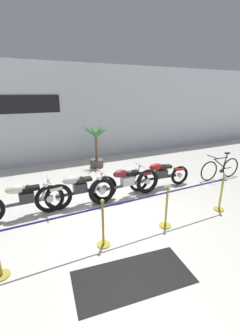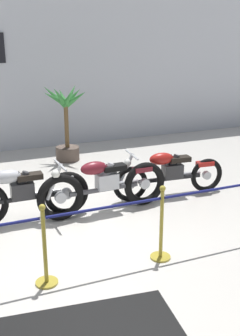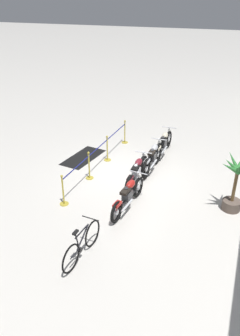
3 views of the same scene
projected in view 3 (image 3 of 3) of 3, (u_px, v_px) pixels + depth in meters
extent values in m
plane|color=silver|center=(131.00, 174.00, 12.06)|extent=(120.00, 120.00, 0.00)
torus|color=black|center=(168.00, 139.00, 14.03)|extent=(0.74, 0.12, 0.74)
torus|color=black|center=(157.00, 154.00, 12.69)|extent=(0.74, 0.12, 0.74)
cylinder|color=silver|center=(168.00, 139.00, 14.03)|extent=(0.17, 0.08, 0.17)
cylinder|color=silver|center=(157.00, 154.00, 12.69)|extent=(0.17, 0.08, 0.17)
cylinder|color=silver|center=(169.00, 132.00, 13.97)|extent=(0.30, 0.06, 0.59)
cube|color=#2D2D30|center=(163.00, 143.00, 13.25)|extent=(0.36, 0.22, 0.26)
cylinder|color=#2D2D30|center=(164.00, 138.00, 13.19)|extent=(0.18, 0.11, 0.24)
cylinder|color=#2D2D30|center=(163.00, 139.00, 13.12)|extent=(0.18, 0.11, 0.24)
cylinder|color=silver|center=(164.00, 150.00, 13.02)|extent=(0.70, 0.08, 0.07)
cube|color=#47474C|center=(163.00, 146.00, 13.35)|extent=(1.31, 0.07, 0.06)
ellipsoid|color=beige|center=(165.00, 135.00, 13.31)|extent=(0.46, 0.22, 0.22)
cube|color=black|center=(163.00, 139.00, 13.04)|extent=(0.40, 0.20, 0.09)
cube|color=beige|center=(158.00, 148.00, 12.61)|extent=(0.32, 0.16, 0.08)
cylinder|color=silver|center=(169.00, 127.00, 13.76)|extent=(0.04, 0.62, 0.04)
sphere|color=silver|center=(169.00, 130.00, 13.89)|extent=(0.14, 0.14, 0.14)
torus|color=black|center=(159.00, 152.00, 12.88)|extent=(0.76, 0.11, 0.76)
torus|color=black|center=(146.00, 169.00, 11.63)|extent=(0.76, 0.11, 0.76)
cylinder|color=silver|center=(159.00, 152.00, 12.88)|extent=(0.18, 0.08, 0.18)
cylinder|color=silver|center=(146.00, 169.00, 11.63)|extent=(0.18, 0.08, 0.18)
cylinder|color=silver|center=(160.00, 144.00, 12.82)|extent=(0.30, 0.06, 0.59)
cube|color=#2D2D30|center=(152.00, 157.00, 12.14)|extent=(0.36, 0.22, 0.26)
cylinder|color=#2D2D30|center=(153.00, 151.00, 12.08)|extent=(0.18, 0.11, 0.24)
cylinder|color=#2D2D30|center=(152.00, 152.00, 12.01)|extent=(0.18, 0.11, 0.24)
cylinder|color=silver|center=(153.00, 164.00, 11.91)|extent=(0.70, 0.08, 0.07)
cube|color=black|center=(153.00, 159.00, 12.25)|extent=(1.23, 0.07, 0.06)
ellipsoid|color=#B7BABF|center=(155.00, 148.00, 12.21)|extent=(0.46, 0.22, 0.22)
cube|color=black|center=(152.00, 153.00, 11.93)|extent=(0.40, 0.20, 0.09)
cube|color=#B7BABF|center=(147.00, 161.00, 11.54)|extent=(0.32, 0.16, 0.08)
cylinder|color=silver|center=(159.00, 139.00, 12.61)|extent=(0.04, 0.62, 0.04)
sphere|color=silver|center=(160.00, 142.00, 12.74)|extent=(0.14, 0.14, 0.14)
torus|color=black|center=(143.00, 166.00, 11.80)|extent=(0.79, 0.16, 0.78)
torus|color=black|center=(129.00, 186.00, 10.53)|extent=(0.79, 0.16, 0.78)
cylinder|color=silver|center=(143.00, 166.00, 11.80)|extent=(0.19, 0.09, 0.18)
cylinder|color=silver|center=(129.00, 186.00, 10.53)|extent=(0.19, 0.09, 0.18)
cylinder|color=silver|center=(144.00, 158.00, 11.74)|extent=(0.31, 0.07, 0.59)
cube|color=silver|center=(136.00, 172.00, 11.05)|extent=(0.37, 0.23, 0.26)
cylinder|color=silver|center=(137.00, 166.00, 10.99)|extent=(0.18, 0.12, 0.24)
cylinder|color=silver|center=(136.00, 167.00, 10.92)|extent=(0.18, 0.12, 0.24)
cylinder|color=silver|center=(138.00, 181.00, 10.82)|extent=(0.70, 0.09, 0.07)
cube|color=#47474C|center=(137.00, 175.00, 11.15)|extent=(1.23, 0.10, 0.06)
ellipsoid|color=maroon|center=(139.00, 162.00, 11.12)|extent=(0.47, 0.24, 0.22)
cube|color=black|center=(135.00, 168.00, 10.84)|extent=(0.41, 0.21, 0.09)
cube|color=maroon|center=(130.00, 178.00, 10.44)|extent=(0.33, 0.17, 0.08)
cylinder|color=silver|center=(143.00, 152.00, 11.53)|extent=(0.06, 0.62, 0.04)
sphere|color=silver|center=(144.00, 155.00, 11.66)|extent=(0.14, 0.14, 0.14)
torus|color=black|center=(138.00, 187.00, 10.61)|extent=(0.66, 0.15, 0.66)
torus|color=black|center=(116.00, 212.00, 9.39)|extent=(0.66, 0.15, 0.66)
cylinder|color=silver|center=(138.00, 187.00, 10.61)|extent=(0.16, 0.09, 0.16)
cylinder|color=silver|center=(116.00, 212.00, 9.39)|extent=(0.16, 0.09, 0.16)
cylinder|color=silver|center=(139.00, 178.00, 10.55)|extent=(0.31, 0.08, 0.59)
cube|color=#2D2D30|center=(127.00, 195.00, 9.89)|extent=(0.38, 0.25, 0.26)
cylinder|color=#2D2D30|center=(128.00, 189.00, 9.83)|extent=(0.19, 0.12, 0.24)
cylinder|color=#2D2D30|center=(127.00, 190.00, 9.76)|extent=(0.19, 0.12, 0.24)
cylinder|color=silver|center=(127.00, 205.00, 9.66)|extent=(0.70, 0.13, 0.07)
cube|color=black|center=(128.00, 198.00, 9.99)|extent=(1.23, 0.16, 0.06)
ellipsoid|color=#B21E19|center=(131.00, 184.00, 9.95)|extent=(0.48, 0.26, 0.22)
cube|color=black|center=(125.00, 191.00, 9.68)|extent=(0.41, 0.23, 0.09)
cube|color=#B21E19|center=(117.00, 204.00, 9.32)|extent=(0.33, 0.18, 0.08)
cylinder|color=silver|center=(138.00, 173.00, 10.34)|extent=(0.08, 0.62, 0.04)
sphere|color=silver|center=(139.00, 175.00, 10.47)|extent=(0.14, 0.14, 0.14)
torus|color=black|center=(92.00, 233.00, 8.50)|extent=(0.73, 0.09, 0.73)
torus|color=black|center=(71.00, 259.00, 7.69)|extent=(0.73, 0.09, 0.73)
cylinder|color=black|center=(83.00, 237.00, 8.03)|extent=(0.60, 0.08, 0.43)
cylinder|color=black|center=(81.00, 232.00, 7.90)|extent=(0.55, 0.07, 0.04)
cylinder|color=black|center=(77.00, 241.00, 7.80)|extent=(0.15, 0.05, 0.55)
cube|color=black|center=(75.00, 232.00, 7.63)|extent=(0.18, 0.09, 0.05)
cylinder|color=black|center=(76.00, 253.00, 7.85)|extent=(0.46, 0.06, 0.03)
cylinder|color=black|center=(90.00, 218.00, 8.21)|extent=(0.06, 0.48, 0.03)
cylinder|color=black|center=(81.00, 250.00, 8.07)|extent=(0.12, 0.06, 0.12)
cylinder|color=brown|center=(231.00, 205.00, 10.01)|extent=(0.56, 0.56, 0.32)
cylinder|color=brown|center=(235.00, 186.00, 9.69)|extent=(0.10, 0.10, 1.03)
cone|color=#337F38|center=(239.00, 169.00, 9.23)|extent=(0.50, 0.20, 0.46)
cone|color=#337F38|center=(240.00, 164.00, 9.57)|extent=(0.60, 0.23, 0.44)
cone|color=#337F38|center=(234.00, 162.00, 9.55)|extent=(0.52, 0.49, 0.60)
cone|color=#337F38|center=(232.00, 165.00, 9.43)|extent=(0.20, 0.51, 0.47)
cone|color=#337F38|center=(231.00, 168.00, 9.30)|extent=(0.52, 0.60, 0.54)
cylinder|color=gold|center=(125.00, 142.00, 14.63)|extent=(0.28, 0.28, 0.03)
cylinder|color=gold|center=(125.00, 132.00, 14.40)|extent=(0.05, 0.05, 0.95)
sphere|color=gold|center=(125.00, 121.00, 14.16)|extent=(0.08, 0.08, 0.08)
cylinder|color=navy|center=(116.00, 131.00, 13.45)|extent=(1.82, 0.04, 0.04)
cylinder|color=navy|center=(98.00, 148.00, 12.02)|extent=(1.51, 0.04, 0.04)
cylinder|color=navy|center=(76.00, 167.00, 10.65)|extent=(1.71, 0.04, 0.04)
cylinder|color=gold|center=(107.00, 160.00, 13.08)|extent=(0.28, 0.28, 0.03)
cylinder|color=gold|center=(107.00, 149.00, 12.85)|extent=(0.05, 0.05, 0.95)
sphere|color=gold|center=(107.00, 137.00, 12.61)|extent=(0.08, 0.08, 0.08)
cylinder|color=gold|center=(90.00, 178.00, 11.78)|extent=(0.28, 0.28, 0.03)
cylinder|color=gold|center=(89.00, 166.00, 11.56)|extent=(0.05, 0.05, 0.95)
sphere|color=gold|center=(88.00, 153.00, 11.31)|extent=(0.08, 0.08, 0.08)
cylinder|color=gold|center=(64.00, 204.00, 10.33)|extent=(0.28, 0.28, 0.03)
cylinder|color=gold|center=(63.00, 191.00, 10.10)|extent=(0.05, 0.05, 0.95)
sphere|color=gold|center=(62.00, 176.00, 9.86)|extent=(0.08, 0.08, 0.08)
cube|color=black|center=(83.00, 157.00, 13.31)|extent=(2.13, 1.19, 0.01)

